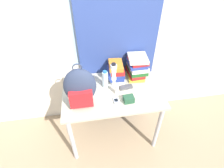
{
  "coord_description": "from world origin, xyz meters",
  "views": [
    {
      "loc": [
        -0.25,
        -1.1,
        2.13
      ],
      "look_at": [
        0.0,
        0.37,
        0.88
      ],
      "focal_mm": 28.0,
      "sensor_mm": 36.0,
      "label": 1
    }
  ],
  "objects": [
    {
      "name": "ground_plane",
      "position": [
        0.0,
        0.0,
        0.0
      ],
      "size": [
        12.0,
        12.0,
        0.0
      ],
      "primitive_type": "plane",
      "color": "#9E8466"
    },
    {
      "name": "wall_back",
      "position": [
        -0.0,
        0.82,
        1.25
      ],
      "size": [
        6.0,
        0.06,
        2.5
      ],
      "color": "silver",
      "rests_on": "ground_plane"
    },
    {
      "name": "curtain_blue",
      "position": [
        0.14,
        0.77,
        1.25
      ],
      "size": [
        0.95,
        0.04,
        2.5
      ],
      "color": "navy",
      "rests_on": "ground_plane"
    },
    {
      "name": "desk",
      "position": [
        0.0,
        0.37,
        0.67
      ],
      "size": [
        1.12,
        0.74,
        0.78
      ],
      "color": "#B7B299",
      "rests_on": "ground_plane"
    },
    {
      "name": "backpack",
      "position": [
        -0.34,
        0.25,
        0.98
      ],
      "size": [
        0.33,
        0.22,
        0.48
      ],
      "color": "#2D3851",
      "rests_on": "desk"
    },
    {
      "name": "book_stack_left",
      "position": [
        0.09,
        0.59,
        0.88
      ],
      "size": [
        0.21,
        0.28,
        0.22
      ],
      "color": "silver",
      "rests_on": "desk"
    },
    {
      "name": "book_stack_center",
      "position": [
        0.34,
        0.59,
        0.92
      ],
      "size": [
        0.24,
        0.29,
        0.29
      ],
      "color": "yellow",
      "rests_on": "desk"
    },
    {
      "name": "water_bottle",
      "position": [
        -0.06,
        0.46,
        0.88
      ],
      "size": [
        0.06,
        0.06,
        0.22
      ],
      "color": "silver",
      "rests_on": "desk"
    },
    {
      "name": "sports_bottle",
      "position": [
        0.04,
        0.5,
        0.91
      ],
      "size": [
        0.08,
        0.08,
        0.29
      ],
      "color": "white",
      "rests_on": "desk"
    },
    {
      "name": "sunscreen_bottle",
      "position": [
        0.04,
        0.31,
        0.84
      ],
      "size": [
        0.04,
        0.04,
        0.14
      ],
      "color": "white",
      "rests_on": "desk"
    },
    {
      "name": "cell_phone",
      "position": [
        0.02,
        0.2,
        0.79
      ],
      "size": [
        0.06,
        0.1,
        0.02
      ],
      "color": "#B7BCC6",
      "rests_on": "desk"
    },
    {
      "name": "sunglasses_case",
      "position": [
        0.17,
        0.38,
        0.8
      ],
      "size": [
        0.16,
        0.07,
        0.04
      ],
      "color": "#47474C",
      "rests_on": "desk"
    },
    {
      "name": "camera_pouch",
      "position": [
        0.15,
        0.17,
        0.81
      ],
      "size": [
        0.12,
        0.1,
        0.07
      ],
      "color": "#234C33",
      "rests_on": "desk"
    }
  ]
}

